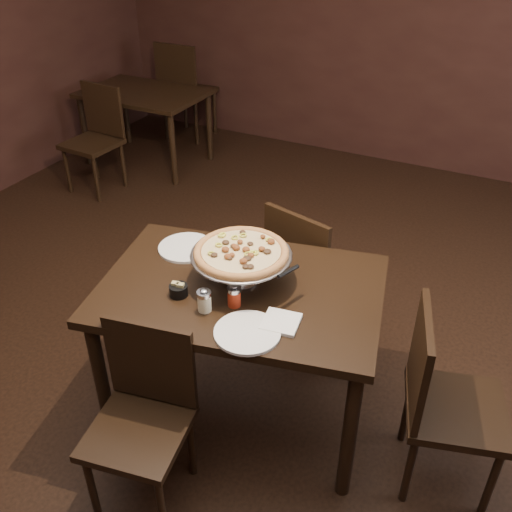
% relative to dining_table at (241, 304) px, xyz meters
% --- Properties ---
extents(room, '(6.04, 7.04, 2.84)m').
position_rel_dining_table_xyz_m(room, '(0.03, -0.07, 0.74)').
color(room, black).
rests_on(room, ground).
extents(dining_table, '(1.37, 1.06, 0.77)m').
position_rel_dining_table_xyz_m(dining_table, '(0.00, 0.00, 0.00)').
color(dining_table, black).
rests_on(dining_table, ground).
extents(background_table, '(1.08, 0.72, 0.68)m').
position_rel_dining_table_xyz_m(background_table, '(-2.23, 2.34, -0.08)').
color(background_table, black).
rests_on(background_table, ground).
extents(pizza_stand, '(0.44, 0.44, 0.18)m').
position_rel_dining_table_xyz_m(pizza_stand, '(-0.02, 0.04, 0.25)').
color(pizza_stand, '#BBBBC2').
rests_on(pizza_stand, dining_table).
extents(parmesan_shaker, '(0.06, 0.06, 0.11)m').
position_rel_dining_table_xyz_m(parmesan_shaker, '(-0.05, -0.21, 0.15)').
color(parmesan_shaker, '#F6EDBF').
rests_on(parmesan_shaker, dining_table).
extents(pepper_flake_shaker, '(0.06, 0.06, 0.10)m').
position_rel_dining_table_xyz_m(pepper_flake_shaker, '(0.04, -0.13, 0.15)').
color(pepper_flake_shaker, maroon).
rests_on(pepper_flake_shaker, dining_table).
extents(packet_caddy, '(0.08, 0.08, 0.06)m').
position_rel_dining_table_xyz_m(packet_caddy, '(-0.21, -0.18, 0.13)').
color(packet_caddy, black).
rests_on(packet_caddy, dining_table).
extents(napkin_stack, '(0.16, 0.16, 0.02)m').
position_rel_dining_table_xyz_m(napkin_stack, '(0.26, -0.15, 0.11)').
color(napkin_stack, white).
rests_on(napkin_stack, dining_table).
extents(plate_left, '(0.27, 0.27, 0.01)m').
position_rel_dining_table_xyz_m(plate_left, '(-0.38, 0.15, 0.11)').
color(plate_left, white).
rests_on(plate_left, dining_table).
extents(plate_near, '(0.26, 0.26, 0.01)m').
position_rel_dining_table_xyz_m(plate_near, '(0.17, -0.27, 0.11)').
color(plate_near, white).
rests_on(plate_near, dining_table).
extents(serving_spatula, '(0.14, 0.14, 0.02)m').
position_rel_dining_table_xyz_m(serving_spatula, '(0.22, 0.00, 0.25)').
color(serving_spatula, '#BBBBC2').
rests_on(serving_spatula, pizza_stand).
extents(chair_far, '(0.49, 0.49, 0.87)m').
position_rel_dining_table_xyz_m(chair_far, '(0.07, 0.64, -0.19)').
color(chair_far, black).
rests_on(chair_far, ground).
extents(chair_near, '(0.44, 0.44, 0.82)m').
position_rel_dining_table_xyz_m(chair_near, '(-0.16, -0.55, -0.22)').
color(chair_near, black).
rests_on(chair_near, ground).
extents(chair_side, '(0.50, 0.50, 0.87)m').
position_rel_dining_table_xyz_m(chair_side, '(0.91, 0.04, -0.19)').
color(chair_side, black).
rests_on(chair_side, ground).
extents(bg_chair_far, '(0.46, 0.46, 0.98)m').
position_rel_dining_table_xyz_m(bg_chair_far, '(-2.24, 3.02, -0.13)').
color(bg_chair_far, black).
rests_on(bg_chair_far, ground).
extents(bg_chair_near, '(0.44, 0.44, 0.88)m').
position_rel_dining_table_xyz_m(bg_chair_near, '(-2.28, 1.71, -0.19)').
color(bg_chair_near, black).
rests_on(bg_chair_near, ground).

